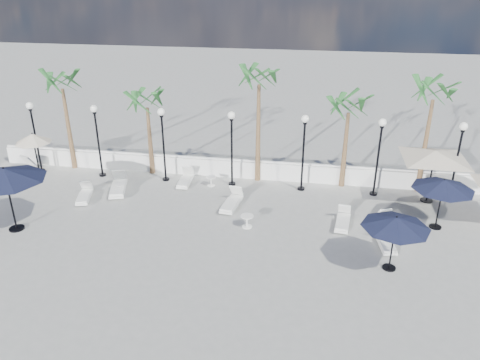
% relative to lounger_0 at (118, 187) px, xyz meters
% --- Properties ---
extents(ground, '(100.00, 100.00, 0.00)m').
position_rel_lounger_0_xyz_m(ground, '(5.38, -4.78, -0.27)').
color(ground, gray).
rests_on(ground, ground).
extents(balustrade, '(26.00, 0.30, 1.01)m').
position_rel_lounger_0_xyz_m(balustrade, '(5.38, 2.72, 0.20)').
color(balustrade, white).
rests_on(balustrade, ground).
extents(lamppost_0, '(0.36, 0.36, 3.84)m').
position_rel_lounger_0_xyz_m(lamppost_0, '(-5.12, 1.72, 2.23)').
color(lamppost_0, black).
rests_on(lamppost_0, ground).
extents(lamppost_1, '(0.36, 0.36, 3.84)m').
position_rel_lounger_0_xyz_m(lamppost_1, '(-1.62, 1.72, 2.23)').
color(lamppost_1, black).
rests_on(lamppost_1, ground).
extents(lamppost_2, '(0.36, 0.36, 3.84)m').
position_rel_lounger_0_xyz_m(lamppost_2, '(1.88, 1.72, 2.23)').
color(lamppost_2, black).
rests_on(lamppost_2, ground).
extents(lamppost_3, '(0.36, 0.36, 3.84)m').
position_rel_lounger_0_xyz_m(lamppost_3, '(5.38, 1.72, 2.23)').
color(lamppost_3, black).
rests_on(lamppost_3, ground).
extents(lamppost_4, '(0.36, 0.36, 3.84)m').
position_rel_lounger_0_xyz_m(lamppost_4, '(8.88, 1.72, 2.23)').
color(lamppost_4, black).
rests_on(lamppost_4, ground).
extents(lamppost_5, '(0.36, 0.36, 3.84)m').
position_rel_lounger_0_xyz_m(lamppost_5, '(12.38, 1.72, 2.23)').
color(lamppost_5, black).
rests_on(lamppost_5, ground).
extents(lamppost_6, '(0.36, 0.36, 3.84)m').
position_rel_lounger_0_xyz_m(lamppost_6, '(15.88, 1.72, 2.23)').
color(lamppost_6, black).
rests_on(lamppost_6, ground).
extents(palm_0, '(2.60, 2.60, 5.50)m').
position_rel_lounger_0_xyz_m(palm_0, '(-3.62, 2.52, 4.27)').
color(palm_0, brown).
rests_on(palm_0, ground).
extents(palm_1, '(2.60, 2.60, 4.70)m').
position_rel_lounger_0_xyz_m(palm_1, '(0.88, 2.52, 3.49)').
color(palm_1, brown).
rests_on(palm_1, ground).
extents(palm_2, '(2.60, 2.60, 6.10)m').
position_rel_lounger_0_xyz_m(palm_2, '(6.58, 2.52, 4.85)').
color(palm_2, brown).
rests_on(palm_2, ground).
extents(palm_3, '(2.60, 2.60, 4.90)m').
position_rel_lounger_0_xyz_m(palm_3, '(10.88, 2.52, 3.68)').
color(palm_3, brown).
rests_on(palm_3, ground).
extents(palm_4, '(2.60, 2.60, 5.70)m').
position_rel_lounger_0_xyz_m(palm_4, '(14.58, 2.52, 4.46)').
color(palm_4, brown).
rests_on(palm_4, ground).
extents(lounger_0, '(1.27, 2.22, 0.79)m').
position_rel_lounger_0_xyz_m(lounger_0, '(0.00, 0.00, 0.00)').
color(lounger_0, white).
rests_on(lounger_0, ground).
extents(lounger_1, '(1.38, 2.24, 0.80)m').
position_rel_lounger_0_xyz_m(lounger_1, '(-6.11, 0.96, 0.00)').
color(lounger_1, white).
rests_on(lounger_1, ground).
extents(lounger_2, '(0.65, 1.78, 0.66)m').
position_rel_lounger_0_xyz_m(lounger_2, '(3.01, 1.44, -0.05)').
color(lounger_2, white).
rests_on(lounger_2, ground).
extents(lounger_3, '(1.00, 1.80, 0.64)m').
position_rel_lounger_0_xyz_m(lounger_3, '(-1.26, -1.06, -0.05)').
color(lounger_3, white).
rests_on(lounger_3, ground).
extents(lounger_4, '(0.76, 1.77, 0.64)m').
position_rel_lounger_0_xyz_m(lounger_4, '(10.80, -1.58, -0.05)').
color(lounger_4, white).
rests_on(lounger_4, ground).
extents(lounger_5, '(0.85, 1.95, 0.71)m').
position_rel_lounger_0_xyz_m(lounger_5, '(5.80, -0.67, -0.03)').
color(lounger_5, white).
rests_on(lounger_5, ground).
extents(lounger_6, '(0.75, 1.70, 0.62)m').
position_rel_lounger_0_xyz_m(lounger_6, '(12.41, -2.98, -0.06)').
color(lounger_6, white).
rests_on(lounger_6, ground).
extents(lounger_7, '(1.21, 1.92, 0.69)m').
position_rel_lounger_0_xyz_m(lounger_7, '(12.75, -1.78, -0.04)').
color(lounger_7, white).
rests_on(lounger_7, ground).
extents(side_table_0, '(0.48, 0.48, 0.46)m').
position_rel_lounger_0_xyz_m(side_table_0, '(0.15, -0.09, 0.01)').
color(side_table_0, white).
rests_on(side_table_0, ground).
extents(side_table_1, '(0.51, 0.51, 0.49)m').
position_rel_lounger_0_xyz_m(side_table_1, '(4.36, 1.42, 0.03)').
color(side_table_1, white).
rests_on(side_table_1, ground).
extents(side_table_2, '(0.56, 0.56, 0.54)m').
position_rel_lounger_0_xyz_m(side_table_2, '(6.78, -2.37, 0.06)').
color(side_table_2, white).
rests_on(side_table_2, ground).
extents(parasol_navy_left, '(3.24, 3.24, 2.86)m').
position_rel_lounger_0_xyz_m(parasol_navy_left, '(-2.82, -4.14, 2.25)').
color(parasol_navy_left, black).
rests_on(parasol_navy_left, ground).
extents(parasol_navy_mid, '(2.45, 2.45, 2.19)m').
position_rel_lounger_0_xyz_m(parasol_navy_mid, '(12.38, -4.51, 1.66)').
color(parasol_navy_mid, black).
rests_on(parasol_navy_mid, ground).
extents(parasol_navy_right, '(2.54, 2.54, 2.28)m').
position_rel_lounger_0_xyz_m(parasol_navy_right, '(14.70, -1.10, 1.73)').
color(parasol_navy_right, black).
rests_on(parasol_navy_right, ground).
extents(parasol_cream_sq_a, '(5.57, 5.57, 2.73)m').
position_rel_lounger_0_xyz_m(parasol_cream_sq_a, '(14.81, 1.42, 2.26)').
color(parasol_cream_sq_a, black).
rests_on(parasol_cream_sq_a, ground).
extents(parasol_cream_small, '(1.88, 1.88, 2.30)m').
position_rel_lounger_0_xyz_m(parasol_cream_small, '(-5.08, 1.42, 1.70)').
color(parasol_cream_small, black).
rests_on(parasol_cream_small, ground).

